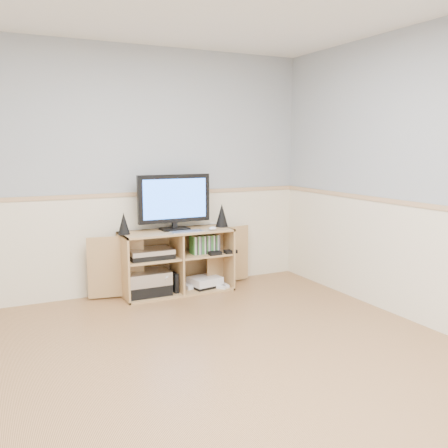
{
  "coord_description": "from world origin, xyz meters",
  "views": [
    {
      "loc": [
        -1.32,
        -2.73,
        1.51
      ],
      "look_at": [
        0.61,
        1.2,
        0.82
      ],
      "focal_mm": 40.0,
      "sensor_mm": 36.0,
      "label": 1
    }
  ],
  "objects_px": {
    "keyboard": "(187,232)",
    "game_consoles": "(204,282)",
    "monitor": "(174,200)",
    "media_cabinet": "(175,260)"
  },
  "relations": [
    {
      "from": "game_consoles",
      "to": "media_cabinet",
      "type": "bearing_deg",
      "value": 167.57
    },
    {
      "from": "keyboard",
      "to": "monitor",
      "type": "bearing_deg",
      "value": 109.12
    },
    {
      "from": "media_cabinet",
      "to": "keyboard",
      "type": "relative_size",
      "value": 5.44
    },
    {
      "from": "keyboard",
      "to": "game_consoles",
      "type": "height_order",
      "value": "keyboard"
    },
    {
      "from": "monitor",
      "to": "game_consoles",
      "type": "height_order",
      "value": "monitor"
    },
    {
      "from": "keyboard",
      "to": "game_consoles",
      "type": "xyz_separation_m",
      "value": [
        0.23,
        0.13,
        -0.59
      ]
    },
    {
      "from": "monitor",
      "to": "keyboard",
      "type": "distance_m",
      "value": 0.36
    },
    {
      "from": "media_cabinet",
      "to": "monitor",
      "type": "xyz_separation_m",
      "value": [
        0.0,
        -0.0,
        0.63
      ]
    },
    {
      "from": "media_cabinet",
      "to": "monitor",
      "type": "height_order",
      "value": "monitor"
    },
    {
      "from": "monitor",
      "to": "game_consoles",
      "type": "xyz_separation_m",
      "value": [
        0.3,
        -0.06,
        -0.89
      ]
    }
  ]
}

